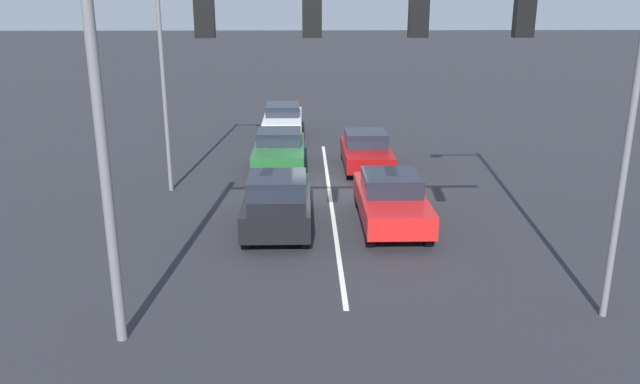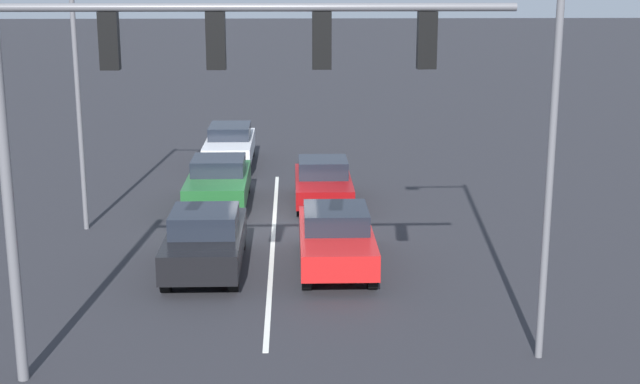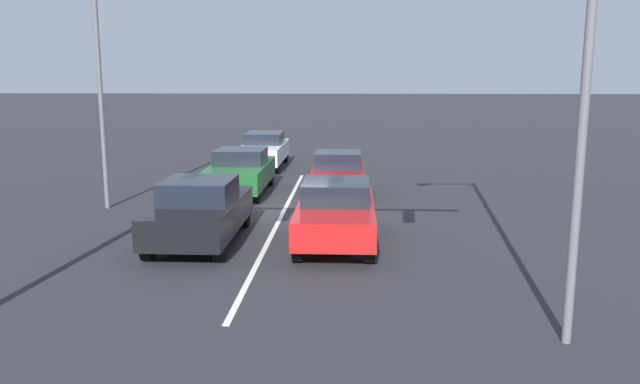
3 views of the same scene
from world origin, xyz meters
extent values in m
plane|color=#28282D|center=(0.00, 0.00, 0.00)|extent=(240.00, 240.00, 0.00)
cube|color=silver|center=(0.00, 1.63, 0.01)|extent=(0.12, 15.27, 0.01)
cube|color=red|center=(-1.62, 4.06, 0.66)|extent=(1.79, 4.48, 0.63)
cube|color=black|center=(-1.62, 3.95, 1.23)|extent=(1.58, 1.84, 0.50)
cube|color=red|center=(-2.25, 1.86, 0.82)|extent=(0.24, 0.06, 0.12)
cube|color=red|center=(-0.99, 1.86, 0.82)|extent=(0.24, 0.06, 0.12)
cylinder|color=black|center=(-2.39, 5.70, 0.35)|extent=(0.22, 0.70, 0.70)
cylinder|color=black|center=(-0.85, 5.70, 0.35)|extent=(0.22, 0.70, 0.70)
cylinder|color=black|center=(-2.39, 2.42, 0.35)|extent=(0.22, 0.70, 0.70)
cylinder|color=black|center=(-0.85, 2.42, 0.35)|extent=(0.22, 0.70, 0.70)
cube|color=black|center=(1.60, 4.20, 0.66)|extent=(1.82, 4.28, 0.70)
cube|color=black|center=(1.60, 4.30, 1.28)|extent=(1.60, 1.77, 0.53)
cube|color=red|center=(0.97, 2.10, 0.83)|extent=(0.24, 0.06, 0.12)
cube|color=red|center=(2.24, 2.10, 0.83)|extent=(0.24, 0.06, 0.12)
cylinder|color=black|center=(0.83, 5.78, 0.31)|extent=(0.22, 0.62, 0.62)
cylinder|color=black|center=(2.38, 5.78, 0.31)|extent=(0.22, 0.62, 0.62)
cylinder|color=black|center=(0.83, 2.62, 0.31)|extent=(0.22, 0.62, 0.62)
cylinder|color=black|center=(2.38, 2.62, 0.31)|extent=(0.22, 0.62, 0.62)
cube|color=#1E5928|center=(1.78, -2.04, 0.66)|extent=(1.85, 4.40, 0.69)
cube|color=black|center=(1.78, -2.24, 1.25)|extent=(1.63, 1.73, 0.49)
cube|color=red|center=(1.13, -4.19, 0.84)|extent=(0.24, 0.06, 0.12)
cube|color=red|center=(2.43, -4.19, 0.84)|extent=(0.24, 0.06, 0.12)
cylinder|color=black|center=(0.99, -0.41, 0.32)|extent=(0.22, 0.64, 0.64)
cylinder|color=black|center=(2.57, -0.41, 0.32)|extent=(0.22, 0.64, 0.64)
cylinder|color=black|center=(0.99, -3.66, 0.32)|extent=(0.22, 0.64, 0.64)
cylinder|color=black|center=(2.57, -3.66, 0.32)|extent=(0.22, 0.64, 0.64)
cube|color=maroon|center=(-1.52, -2.17, 0.59)|extent=(1.75, 4.08, 0.56)
cube|color=black|center=(-1.52, -2.38, 1.14)|extent=(1.54, 1.65, 0.54)
cube|color=red|center=(-2.13, -4.17, 0.73)|extent=(0.24, 0.06, 0.12)
cube|color=red|center=(-0.91, -4.17, 0.73)|extent=(0.24, 0.06, 0.12)
cylinder|color=black|center=(-2.27, -0.69, 0.30)|extent=(0.22, 0.61, 0.61)
cylinder|color=black|center=(-0.77, -0.69, 0.30)|extent=(0.22, 0.61, 0.61)
cylinder|color=black|center=(-2.27, -3.66, 0.30)|extent=(0.22, 0.61, 0.61)
cylinder|color=black|center=(-0.77, -3.66, 0.30)|extent=(0.22, 0.61, 0.61)
cube|color=silver|center=(1.83, -8.12, 0.68)|extent=(1.74, 4.71, 0.70)
cube|color=black|center=(1.83, -8.39, 1.27)|extent=(1.53, 2.11, 0.48)
cube|color=red|center=(1.22, -10.43, 0.86)|extent=(0.24, 0.06, 0.12)
cube|color=red|center=(2.44, -10.43, 0.86)|extent=(0.24, 0.06, 0.12)
cylinder|color=black|center=(1.09, -6.35, 0.33)|extent=(0.22, 0.67, 0.67)
cylinder|color=black|center=(2.57, -6.35, 0.33)|extent=(0.22, 0.67, 0.67)
cylinder|color=black|center=(1.09, -9.89, 0.33)|extent=(0.22, 0.67, 0.67)
cylinder|color=black|center=(2.57, -9.89, 0.33)|extent=(0.22, 0.67, 0.67)
cylinder|color=slate|center=(4.35, 10.27, 3.52)|extent=(0.20, 0.20, 7.03)
cube|color=black|center=(-2.81, 10.27, 6.05)|extent=(0.32, 0.22, 0.95)
sphere|color=#4C420C|center=(-2.81, 10.11, 6.05)|extent=(0.20, 0.20, 0.20)
sphere|color=#19D83F|center=(-2.81, 10.11, 5.77)|extent=(0.20, 0.20, 0.20)
cube|color=black|center=(-1.05, 10.27, 6.05)|extent=(0.32, 0.22, 0.95)
sphere|color=#4C420C|center=(-1.05, 10.11, 6.05)|extent=(0.20, 0.20, 0.20)
sphere|color=#19D83F|center=(-1.05, 10.11, 5.77)|extent=(0.20, 0.20, 0.20)
cube|color=black|center=(0.71, 10.27, 6.05)|extent=(0.32, 0.22, 0.95)
sphere|color=#4C420C|center=(0.71, 10.11, 6.05)|extent=(0.20, 0.20, 0.20)
sphere|color=#19D83F|center=(0.71, 10.11, 5.77)|extent=(0.20, 0.20, 0.20)
cube|color=black|center=(2.47, 10.27, 6.05)|extent=(0.32, 0.22, 0.95)
sphere|color=#4C420C|center=(2.47, 10.11, 6.05)|extent=(0.20, 0.20, 0.20)
sphere|color=#19D83F|center=(2.47, 10.11, 5.77)|extent=(0.20, 0.20, 0.20)
cylinder|color=slate|center=(5.38, 0.48, 3.92)|extent=(0.14, 0.14, 7.85)
cylinder|color=slate|center=(-5.23, 9.60, 4.68)|extent=(0.14, 0.14, 9.36)
camera|label=1|loc=(0.86, 20.89, 6.16)|focal=35.00mm
camera|label=2|loc=(-0.55, 25.25, 7.16)|focal=50.00mm
camera|label=3|loc=(-2.00, 18.56, 3.94)|focal=35.00mm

